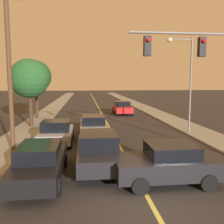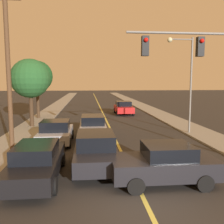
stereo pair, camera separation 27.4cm
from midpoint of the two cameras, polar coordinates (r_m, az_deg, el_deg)
ground_plane at (r=8.48m, az=9.14°, el=-20.77°), size 200.00×200.00×0.00m
road_surface at (r=43.47m, az=-2.93°, el=1.84°), size 10.78×80.00×0.01m
sidewalk_left at (r=43.67m, az=-11.67°, el=1.80°), size 2.50×80.00×0.12m
sidewalk_right at (r=44.26m, az=5.70°, el=1.98°), size 2.50×80.00×0.12m
car_near_lane_front at (r=11.56m, az=-3.10°, el=-8.51°), size 1.99×4.90×1.65m
car_near_lane_second at (r=17.80m, az=-3.99°, el=-3.13°), size 1.90×4.94×1.55m
car_outer_lane_front at (r=10.56m, az=-15.99°, el=-10.74°), size 1.87×4.82×1.51m
car_outer_lane_second at (r=16.18m, az=-12.26°, el=-4.49°), size 2.05×3.96×1.51m
car_far_oncoming at (r=29.95m, az=2.92°, el=0.98°), size 2.08×4.16×1.56m
car_crossing_right at (r=10.10m, az=12.63°, el=-11.38°), size 4.04×2.07×1.54m
traffic_signal_mast at (r=12.93m, az=21.63°, el=9.77°), size 5.94×0.42×6.29m
streetlamp_right at (r=19.25m, az=16.79°, el=8.74°), size 1.94×0.36×6.97m
utility_pole_left at (r=14.35m, az=-22.11°, el=9.13°), size 1.60×0.24×8.62m
tree_left_near at (r=26.96m, az=-16.49°, el=7.77°), size 3.19×3.19×5.92m
tree_left_far at (r=22.14m, az=-17.85°, el=7.26°), size 3.28×3.28×5.70m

